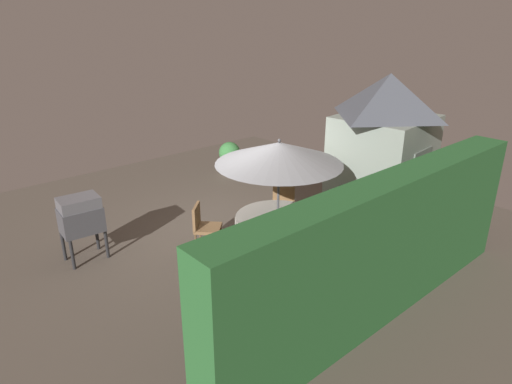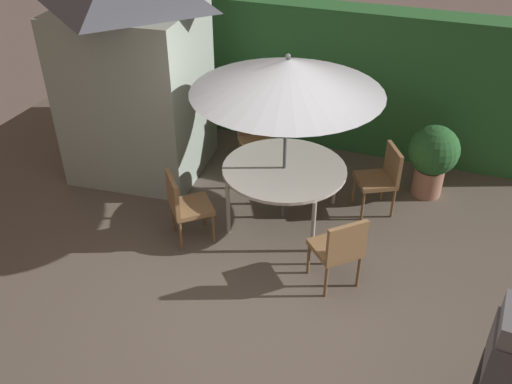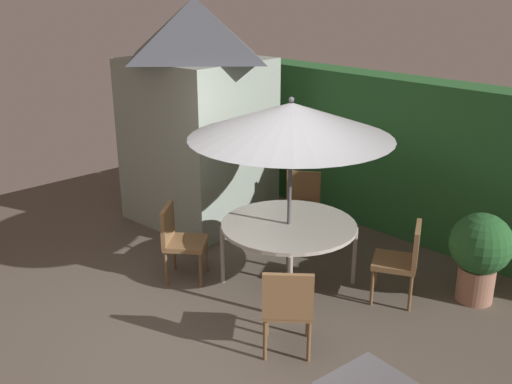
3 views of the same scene
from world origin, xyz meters
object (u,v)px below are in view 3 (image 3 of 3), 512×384
object	(u,v)px
chair_toward_hedge	(403,257)
patio_umbrella	(291,120)
patio_table	(289,227)
garden_shed	(198,111)
chair_far_side	(288,305)
chair_toward_house	(302,201)
chair_near_shed	(179,237)
potted_plant_by_shed	(480,251)

from	to	relation	value
chair_toward_hedge	patio_umbrella	bearing A→B (deg)	-151.18
patio_table	patio_umbrella	distance (m)	1.23
garden_shed	chair_far_side	size ratio (longest dim) A/B	3.47
chair_far_side	chair_toward_house	distance (m)	2.72
chair_near_shed	potted_plant_by_shed	size ratio (longest dim) A/B	0.89
garden_shed	chair_far_side	distance (m)	3.76
chair_near_shed	patio_table	bearing A→B (deg)	40.84
garden_shed	potted_plant_by_shed	size ratio (longest dim) A/B	3.08
chair_near_shed	garden_shed	bearing A→B (deg)	134.52
garden_shed	patio_umbrella	size ratio (longest dim) A/B	1.41
patio_table	chair_toward_house	bearing A→B (deg)	125.85
patio_umbrella	potted_plant_by_shed	distance (m)	2.46
chair_toward_hedge	chair_toward_house	bearing A→B (deg)	165.89
chair_near_shed	chair_toward_house	size ratio (longest dim) A/B	1.00
chair_toward_hedge	potted_plant_by_shed	xyz separation A→B (m)	(0.56, 0.60, 0.08)
patio_table	chair_toward_hedge	world-z (taller)	chair_toward_hedge
patio_table	chair_near_shed	size ratio (longest dim) A/B	1.70
garden_shed	potted_plant_by_shed	xyz separation A→B (m)	(4.00, 0.67, -1.00)
patio_umbrella	garden_shed	bearing A→B (deg)	166.79
patio_umbrella	chair_toward_hedge	bearing A→B (deg)	28.82
garden_shed	patio_umbrella	xyz separation A→B (m)	(2.32, -0.54, 0.34)
garden_shed	patio_table	xyz separation A→B (m)	(2.32, -0.54, -0.90)
chair_near_shed	chair_far_side	size ratio (longest dim) A/B	1.00
chair_near_shed	chair_far_side	world-z (taller)	same
patio_umbrella	patio_table	bearing A→B (deg)	-97.13
chair_far_side	potted_plant_by_shed	xyz separation A→B (m)	(0.73, 2.21, 0.08)
chair_toward_hedge	patio_table	bearing A→B (deg)	-151.18
chair_far_side	chair_toward_hedge	world-z (taller)	same
chair_toward_hedge	chair_far_side	bearing A→B (deg)	-96.25
potted_plant_by_shed	chair_far_side	bearing A→B (deg)	-108.32
patio_table	potted_plant_by_shed	xyz separation A→B (m)	(1.67, 1.22, -0.10)
patio_table	chair_near_shed	world-z (taller)	chair_near_shed
chair_toward_hedge	chair_toward_house	xyz separation A→B (m)	(-1.91, 0.48, 0.00)
patio_umbrella	chair_far_side	distance (m)	1.97
patio_umbrella	potted_plant_by_shed	bearing A→B (deg)	36.02
chair_near_shed	chair_toward_hedge	size ratio (longest dim) A/B	1.00
potted_plant_by_shed	chair_toward_hedge	bearing A→B (deg)	-132.73
patio_table	garden_shed	bearing A→B (deg)	166.79
chair_far_side	chair_toward_hedge	size ratio (longest dim) A/B	1.00
garden_shed	patio_table	bearing A→B (deg)	-13.21
patio_umbrella	chair_near_shed	xyz separation A→B (m)	(-0.96, -0.83, -1.41)
patio_umbrella	chair_toward_house	world-z (taller)	patio_umbrella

